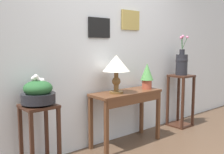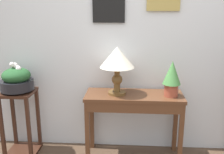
{
  "view_description": "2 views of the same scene",
  "coord_description": "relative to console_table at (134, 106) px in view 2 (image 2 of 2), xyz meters",
  "views": [
    {
      "loc": [
        -2.22,
        -1.18,
        1.35
      ],
      "look_at": [
        -0.05,
        1.42,
        0.93
      ],
      "focal_mm": 41.19,
      "sensor_mm": 36.0,
      "label": 1
    },
    {
      "loc": [
        0.05,
        -1.29,
        1.63
      ],
      "look_at": [
        -0.13,
        1.37,
        0.9
      ],
      "focal_mm": 42.28,
      "sensor_mm": 36.0,
      "label": 2
    }
  ],
  "objects": [
    {
      "name": "back_wall_with_art",
      "position": [
        -0.11,
        0.31,
        0.79
      ],
      "size": [
        9.0,
        0.13,
        2.8
      ],
      "color": "silver",
      "rests_on": "ground"
    },
    {
      "name": "console_table",
      "position": [
        0.0,
        0.0,
        0.0
      ],
      "size": [
        1.01,
        0.39,
        0.73
      ],
      "color": "#56331E",
      "rests_on": "ground"
    },
    {
      "name": "table_lamp",
      "position": [
        -0.18,
        0.02,
        0.48
      ],
      "size": [
        0.35,
        0.35,
        0.49
      ],
      "color": "brown",
      "rests_on": "console_table"
    },
    {
      "name": "potted_plant_on_console",
      "position": [
        0.37,
        -0.01,
        0.32
      ],
      "size": [
        0.18,
        0.18,
        0.36
      ],
      "color": "#9E4733",
      "rests_on": "console_table"
    },
    {
      "name": "pedestal_stand_left",
      "position": [
        -1.24,
        0.02,
        -0.24
      ],
      "size": [
        0.34,
        0.34,
        0.74
      ],
      "color": "#381E14",
      "rests_on": "ground"
    },
    {
      "name": "planter_bowl_wide_left",
      "position": [
        -1.24,
        0.02,
        0.25
      ],
      "size": [
        0.35,
        0.35,
        0.32
      ],
      "color": "black",
      "rests_on": "pedestal_stand_left"
    }
  ]
}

